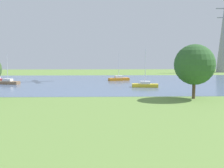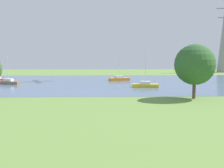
{
  "view_description": "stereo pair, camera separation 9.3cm",
  "coord_description": "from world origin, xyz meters",
  "px_view_note": "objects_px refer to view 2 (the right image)",
  "views": [
    {
      "loc": [
        -1.13,
        -8.32,
        6.04
      ],
      "look_at": [
        -0.29,
        20.69,
        2.87
      ],
      "focal_mm": 43.43,
      "sensor_mm": 36.0,
      "label": 1
    },
    {
      "loc": [
        -1.04,
        -8.32,
        6.04
      ],
      "look_at": [
        -0.29,
        20.69,
        2.87
      ],
      "focal_mm": 43.43,
      "sensor_mm": 36.0,
      "label": 2
    }
  ],
  "objects_px": {
    "sailboat_yellow": "(145,85)",
    "tree_mid_shore": "(195,65)",
    "sailboat_orange": "(119,79)",
    "sailboat_brown": "(8,82)"
  },
  "relations": [
    {
      "from": "sailboat_brown",
      "to": "tree_mid_shore",
      "type": "xyz_separation_m",
      "value": [
        31.95,
        -19.05,
        4.21
      ]
    },
    {
      "from": "sailboat_yellow",
      "to": "sailboat_orange",
      "type": "distance_m",
      "value": 13.6
    },
    {
      "from": "sailboat_brown",
      "to": "sailboat_yellow",
      "type": "bearing_deg",
      "value": -12.26
    },
    {
      "from": "sailboat_orange",
      "to": "sailboat_brown",
      "type": "distance_m",
      "value": 24.13
    },
    {
      "from": "sailboat_orange",
      "to": "sailboat_yellow",
      "type": "bearing_deg",
      "value": -72.24
    },
    {
      "from": "sailboat_yellow",
      "to": "sailboat_brown",
      "type": "height_order",
      "value": "sailboat_yellow"
    },
    {
      "from": "sailboat_orange",
      "to": "tree_mid_shore",
      "type": "distance_m",
      "value": 27.87
    },
    {
      "from": "sailboat_orange",
      "to": "sailboat_brown",
      "type": "relative_size",
      "value": 1.08
    },
    {
      "from": "sailboat_yellow",
      "to": "sailboat_orange",
      "type": "bearing_deg",
      "value": 107.76
    },
    {
      "from": "sailboat_yellow",
      "to": "tree_mid_shore",
      "type": "height_order",
      "value": "tree_mid_shore"
    }
  ]
}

